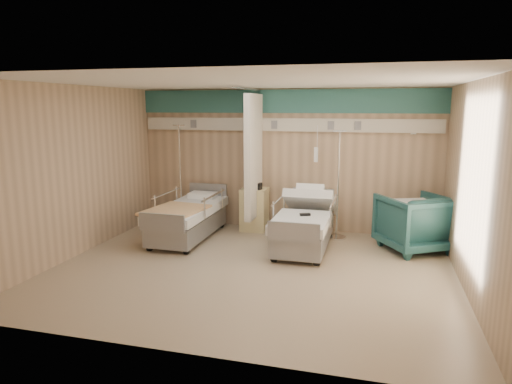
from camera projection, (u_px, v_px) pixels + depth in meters
ground at (252, 269)px, 6.98m from camera, size 6.00×5.00×0.00m
room_walls at (254, 146)px, 6.88m from camera, size 6.04×5.04×2.82m
bed_right at (304, 230)px, 8.00m from camera, size 1.00×2.16×0.63m
bed_left at (188, 222)px, 8.56m from camera, size 1.00×2.16×0.63m
bedside_cabinet at (254, 209)px, 9.13m from camera, size 0.50×0.48×0.85m
visitor_armchair at (414, 223)px, 7.82m from camera, size 1.45×1.46×0.98m
waffle_blanket at (414, 193)px, 7.72m from camera, size 0.77×0.73×0.07m
iv_stand_right at (337, 217)px, 8.55m from camera, size 0.36×0.36×2.02m
iv_stand_left at (181, 206)px, 9.39m from camera, size 0.38×0.38×2.11m
call_remote at (305, 214)px, 7.73m from camera, size 0.19×0.14×0.04m
tan_blanket at (175, 210)px, 8.07m from camera, size 1.03×1.23×0.04m
toiletry_bag at (255, 186)px, 8.93m from camera, size 0.25×0.17×0.13m
white_cup at (252, 184)px, 9.20m from camera, size 0.10×0.10×0.12m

